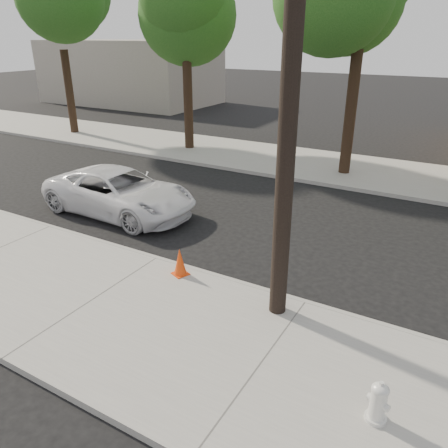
% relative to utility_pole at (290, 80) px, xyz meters
% --- Properties ---
extents(ground, '(120.00, 120.00, 0.00)m').
position_rel_utility_pole_xyz_m(ground, '(-3.60, 2.70, -4.70)').
color(ground, black).
rests_on(ground, ground).
extents(near_sidewalk, '(90.00, 4.40, 0.15)m').
position_rel_utility_pole_xyz_m(near_sidewalk, '(-3.60, -1.60, -4.62)').
color(near_sidewalk, gray).
rests_on(near_sidewalk, ground).
extents(far_sidewalk, '(90.00, 5.00, 0.15)m').
position_rel_utility_pole_xyz_m(far_sidewalk, '(-3.60, 11.20, -4.62)').
color(far_sidewalk, gray).
rests_on(far_sidewalk, ground).
extents(curb_near, '(90.00, 0.12, 0.16)m').
position_rel_utility_pole_xyz_m(curb_near, '(-3.60, 0.60, -4.62)').
color(curb_near, '#9E9B93').
rests_on(curb_near, ground).
extents(building_far, '(14.00, 8.00, 5.00)m').
position_rel_utility_pole_xyz_m(building_far, '(-23.60, 22.70, -2.20)').
color(building_far, gray).
rests_on(building_far, ground).
extents(utility_pole, '(1.40, 0.34, 9.00)m').
position_rel_utility_pole_xyz_m(utility_pole, '(0.00, 0.00, 0.00)').
color(utility_pole, black).
rests_on(utility_pole, near_sidewalk).
extents(tree_a, '(4.65, 4.50, 9.00)m').
position_rel_utility_pole_xyz_m(tree_a, '(-17.40, 10.55, 1.83)').
color(tree_a, black).
rests_on(tree_a, far_sidewalk).
extents(tree_b, '(4.34, 4.20, 8.45)m').
position_rel_utility_pole_xyz_m(tree_b, '(-9.41, 10.76, 1.45)').
color(tree_b, black).
rests_on(tree_b, far_sidewalk).
extents(police_cruiser, '(5.25, 2.52, 1.44)m').
position_rel_utility_pole_xyz_m(police_cruiser, '(-6.74, 2.72, -3.98)').
color(police_cruiser, white).
rests_on(police_cruiser, ground).
extents(fire_hydrant, '(0.36, 0.32, 0.66)m').
position_rel_utility_pole_xyz_m(fire_hydrant, '(2.39, -1.86, -4.23)').
color(fire_hydrant, silver).
rests_on(fire_hydrant, near_sidewalk).
extents(traffic_cone, '(0.45, 0.45, 0.67)m').
position_rel_utility_pole_xyz_m(traffic_cone, '(-2.59, 0.20, -4.22)').
color(traffic_cone, '#E53F0C').
rests_on(traffic_cone, near_sidewalk).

